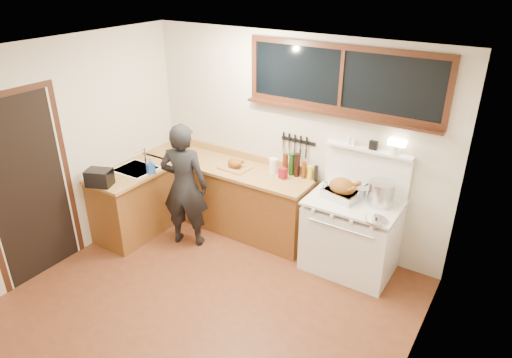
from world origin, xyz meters
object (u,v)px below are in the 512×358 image
Objects in this scene: man at (184,186)px; cutting_board at (235,165)px; roast_turkey at (342,190)px; vintage_stove at (351,234)px.

man is 4.11× the size of cutting_board.
man reaches higher than cutting_board.
roast_turkey is at bearing -0.56° from cutting_board.
cutting_board is at bearing 59.71° from man.
cutting_board is (0.35, 0.60, 0.14)m from man.
vintage_stove is 4.05× the size of cutting_board.
vintage_stove is 2.09m from man.
man is (-1.97, -0.60, 0.34)m from vintage_stove.
roast_turkey is (1.82, 0.58, 0.19)m from man.
roast_turkey reaches higher than cutting_board.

